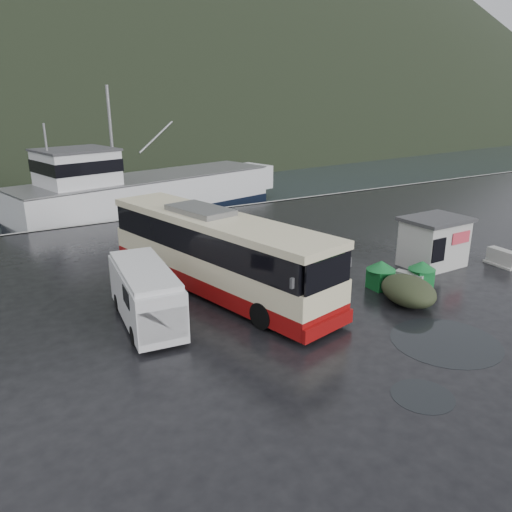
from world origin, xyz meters
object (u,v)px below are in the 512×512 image
white_van (148,322)px  ticket_kiosk (431,265)px  jersey_barrier_b (399,294)px  fishing_trawler (150,199)px  dome_tent (407,303)px  waste_bin_left (379,288)px  jersey_barrier_a (408,287)px  jersey_barrier_c (501,265)px  coach_bus (217,289)px  waste_bin_right (420,286)px

white_van → ticket_kiosk: 15.62m
jersey_barrier_b → fishing_trawler: 27.06m
white_van → dome_tent: size_ratio=1.91×
jersey_barrier_b → waste_bin_left: bearing=103.8°
waste_bin_left → jersey_barrier_a: (1.35, -0.58, 0.00)m
white_van → waste_bin_left: white_van is taller
white_van → waste_bin_left: size_ratio=4.14×
white_van → fishing_trawler: (8.28, 23.79, 0.00)m
jersey_barrier_b → fishing_trawler: size_ratio=0.06×
dome_tent → jersey_barrier_c: (8.28, 1.07, 0.00)m
coach_bus → dome_tent: 8.77m
coach_bus → jersey_barrier_b: coach_bus is taller
jersey_barrier_b → jersey_barrier_c: bearing=1.3°
coach_bus → ticket_kiosk: (11.57, -2.79, 0.00)m
white_van → dome_tent: (10.63, -4.02, 0.00)m
dome_tent → ticket_kiosk: ticket_kiosk is taller
jersey_barrier_a → jersey_barrier_c: 6.76m
jersey_barrier_a → white_van: bearing=167.7°
jersey_barrier_b → fishing_trawler: (-2.79, 26.92, 0.00)m
jersey_barrier_a → fishing_trawler: bearing=98.3°
ticket_kiosk → fishing_trawler: bearing=105.2°
coach_bus → dome_tent: size_ratio=4.50×
waste_bin_left → jersey_barrier_b: waste_bin_left is taller
waste_bin_left → dome_tent: (-0.18, -1.93, 0.00)m
fishing_trawler → coach_bus: bearing=-114.6°
coach_bus → white_van: size_ratio=2.36×
coach_bus → jersey_barrier_c: coach_bus is taller
fishing_trawler → waste_bin_right: bearing=-94.3°
waste_bin_left → fishing_trawler: bearing=95.6°
coach_bus → fishing_trawler: bearing=66.4°
ticket_kiosk → jersey_barrier_c: ticket_kiosk is taller
white_van → jersey_barrier_a: bearing=-6.6°
dome_tent → waste_bin_left: bearing=84.6°
jersey_barrier_a → coach_bus: bearing=151.6°
coach_bus → jersey_barrier_c: bearing=-30.2°
waste_bin_right → waste_bin_left: bearing=156.4°
waste_bin_right → ticket_kiosk: 3.45m
dome_tent → ticket_kiosk: 5.79m
ticket_kiosk → jersey_barrier_b: 4.98m
jersey_barrier_b → fishing_trawler: fishing_trawler is taller
coach_bus → white_van: 4.38m
jersey_barrier_b → jersey_barrier_a: bearing=23.4°
coach_bus → waste_bin_left: (6.79, -3.83, 0.00)m
white_van → waste_bin_right: size_ratio=4.45×
coach_bus → waste_bin_left: coach_bus is taller
waste_bin_right → ticket_kiosk: size_ratio=0.38×
dome_tent → jersey_barrier_a: dome_tent is taller
jersey_barrier_a → jersey_barrier_c: size_ratio=0.83×
waste_bin_left → ticket_kiosk: bearing=12.3°
ticket_kiosk → jersey_barrier_b: (-4.52, -2.09, 0.00)m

